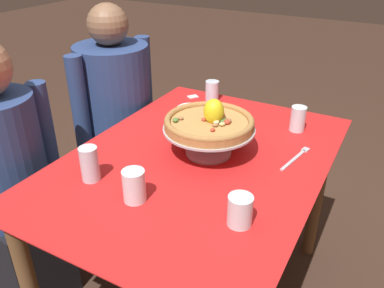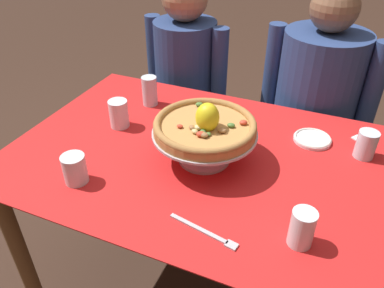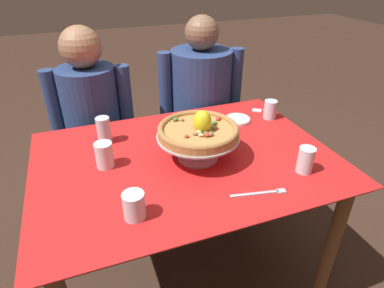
{
  "view_description": "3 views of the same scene",
  "coord_description": "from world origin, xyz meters",
  "views": [
    {
      "loc": [
        -1.15,
        -0.61,
        1.53
      ],
      "look_at": [
        0.01,
        0.03,
        0.81
      ],
      "focal_mm": 37.1,
      "sensor_mm": 36.0,
      "label": 1
    },
    {
      "loc": [
        0.42,
        -0.99,
        1.54
      ],
      "look_at": [
        0.01,
        -0.04,
        0.83
      ],
      "focal_mm": 35.2,
      "sensor_mm": 36.0,
      "label": 2
    },
    {
      "loc": [
        -0.38,
        -1.12,
        1.53
      ],
      "look_at": [
        0.04,
        0.03,
        0.81
      ],
      "focal_mm": 30.26,
      "sensor_mm": 36.0,
      "label": 3
    }
  ],
  "objects": [
    {
      "name": "ground_plane",
      "position": [
        0.0,
        0.0,
        0.0
      ],
      "size": [
        14.0,
        14.0,
        0.0
      ],
      "primitive_type": "plane",
      "color": "#3D281E"
    },
    {
      "name": "dining_table",
      "position": [
        0.0,
        0.0,
        0.66
      ],
      "size": [
        1.28,
        0.92,
        0.77
      ],
      "color": "brown",
      "rests_on": "ground"
    },
    {
      "name": "pizza_stand",
      "position": [
        0.05,
        -0.02,
        0.84
      ],
      "size": [
        0.35,
        0.35,
        0.11
      ],
      "color": "#B7B7C1",
      "rests_on": "dining_table"
    },
    {
      "name": "pizza",
      "position": [
        0.05,
        -0.02,
        0.9
      ],
      "size": [
        0.34,
        0.34,
        0.11
      ],
      "color": "#BC8447",
      "rests_on": "pizza_stand"
    },
    {
      "name": "water_glass_front_right",
      "position": [
        0.42,
        -0.26,
        0.81
      ],
      "size": [
        0.06,
        0.06,
        0.11
      ],
      "color": "silver",
      "rests_on": "dining_table"
    },
    {
      "name": "water_glass_side_left",
      "position": [
        -0.33,
        0.05,
        0.81
      ],
      "size": [
        0.07,
        0.07,
        0.11
      ],
      "color": "white",
      "rests_on": "dining_table"
    },
    {
      "name": "water_glass_back_right",
      "position": [
        0.55,
        0.21,
        0.81
      ],
      "size": [
        0.07,
        0.07,
        0.1
      ],
      "color": "silver",
      "rests_on": "dining_table"
    },
    {
      "name": "water_glass_back_left",
      "position": [
        -0.31,
        0.26,
        0.82
      ],
      "size": [
        0.06,
        0.06,
        0.12
      ],
      "color": "silver",
      "rests_on": "dining_table"
    },
    {
      "name": "water_glass_front_left",
      "position": [
        -0.28,
        -0.29,
        0.81
      ],
      "size": [
        0.08,
        0.08,
        0.1
      ],
      "color": "silver",
      "rests_on": "dining_table"
    },
    {
      "name": "side_plate",
      "position": [
        0.38,
        0.24,
        0.77
      ],
      "size": [
        0.14,
        0.14,
        0.02
      ],
      "color": "white",
      "rests_on": "dining_table"
    },
    {
      "name": "dinner_fork",
      "position": [
        0.18,
        -0.33,
        0.77
      ],
      "size": [
        0.21,
        0.06,
        0.01
      ],
      "color": "#B7B7C1",
      "rests_on": "dining_table"
    },
    {
      "name": "sugar_packet",
      "position": [
        0.54,
        0.32,
        0.77
      ],
      "size": [
        0.06,
        0.06,
        0.0
      ],
      "primitive_type": "cube",
      "rotation": [
        0.0,
        0.0,
        2.54
      ],
      "color": "white",
      "rests_on": "dining_table"
    },
    {
      "name": "diner_left",
      "position": [
        -0.34,
        0.69,
        0.58
      ],
      "size": [
        0.47,
        0.36,
        1.22
      ],
      "color": "black",
      "rests_on": "ground"
    },
    {
      "name": "diner_right",
      "position": [
        0.34,
        0.67,
        0.61
      ],
      "size": [
        0.52,
        0.42,
        1.24
      ],
      "color": "maroon",
      "rests_on": "ground"
    }
  ]
}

